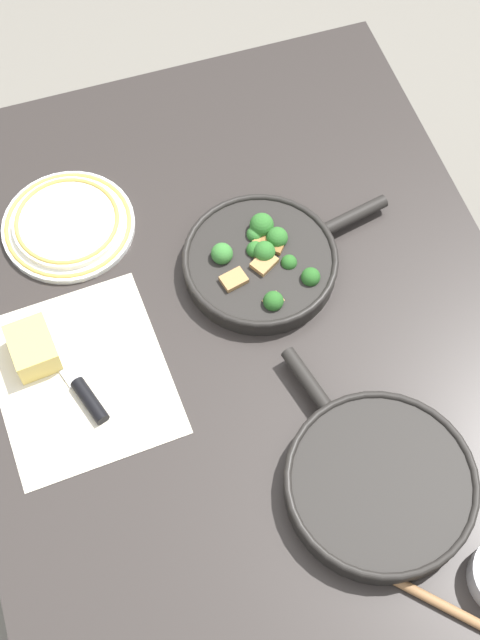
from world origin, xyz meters
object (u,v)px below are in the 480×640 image
object	(u,v)px
grater_knife	(79,385)
dinner_plate_stack	(68,224)
cheese_block	(33,349)
wooden_spoon	(426,597)
skillet_broccoli	(262,260)
skillet_eggs	(379,483)

from	to	relation	value
grater_knife	dinner_plate_stack	xyz separation A→B (m)	(-0.32, 0.05, 0.00)
dinner_plate_stack	cheese_block	bearing A→B (deg)	-24.94
grater_knife	cheese_block	distance (m)	0.10
grater_knife	wooden_spoon	bearing A→B (deg)	-157.88
skillet_broccoli	cheese_block	size ratio (longest dim) A/B	4.13
skillet_broccoli	grater_knife	size ratio (longest dim) A/B	1.82
wooden_spoon	dinner_plate_stack	bearing A→B (deg)	-20.11
grater_knife	skillet_eggs	bearing A→B (deg)	-145.47
cheese_block	dinner_plate_stack	world-z (taller)	cheese_block
cheese_block	grater_knife	bearing A→B (deg)	35.55
skillet_eggs	dinner_plate_stack	bearing A→B (deg)	15.64
grater_knife	cheese_block	bearing A→B (deg)	17.80
cheese_block	dinner_plate_stack	xyz separation A→B (m)	(-0.24, 0.11, -0.01)
skillet_eggs	wooden_spoon	world-z (taller)	skillet_eggs
skillet_eggs	dinner_plate_stack	xyz separation A→B (m)	(-0.64, -0.35, -0.01)
skillet_eggs	skillet_broccoli	bearing A→B (deg)	-7.98
skillet_eggs	cheese_block	world-z (taller)	cheese_block
skillet_eggs	grater_knife	size ratio (longest dim) A/B	1.88
wooden_spoon	cheese_block	bearing A→B (deg)	-4.53
wooden_spoon	cheese_block	size ratio (longest dim) A/B	3.12
wooden_spoon	cheese_block	xyz separation A→B (m)	(-0.57, -0.47, 0.02)
skillet_broccoli	wooden_spoon	xyz separation A→B (m)	(0.62, 0.05, -0.02)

